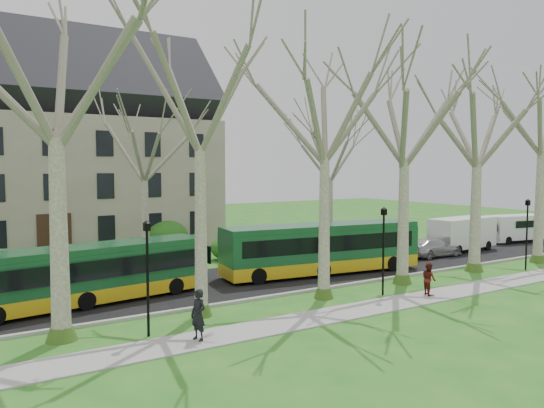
{
  "coord_description": "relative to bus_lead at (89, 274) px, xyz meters",
  "views": [
    {
      "loc": [
        -12.45,
        -20.03,
        6.4
      ],
      "look_at": [
        2.01,
        3.0,
        4.46
      ],
      "focal_mm": 35.0,
      "sensor_mm": 36.0,
      "label": 1
    }
  ],
  "objects": [
    {
      "name": "van_a",
      "position": [
        27.31,
        0.81,
        -0.15
      ],
      "size": [
        5.82,
        2.43,
        2.49
      ],
      "primitive_type": null,
      "rotation": [
        0.0,
        0.0,
        0.06
      ],
      "color": "white",
      "rests_on": "road"
    },
    {
      "name": "ground",
      "position": [
        6.77,
        -4.9,
        -1.45
      ],
      "size": [
        120.0,
        120.0,
        0.0
      ],
      "primitive_type": "plane",
      "color": "#23671D",
      "rests_on": "ground"
    },
    {
      "name": "curb",
      "position": [
        6.77,
        -3.4,
        -1.38
      ],
      "size": [
        80.0,
        0.25,
        0.14
      ],
      "primitive_type": "cube",
      "color": "#A5A39E",
      "rests_on": "ground"
    },
    {
      "name": "van_b",
      "position": [
        35.0,
        1.47,
        -0.26
      ],
      "size": [
        5.45,
        2.89,
        2.26
      ],
      "primitive_type": null,
      "rotation": [
        0.0,
        0.0,
        -0.2
      ],
      "color": "white",
      "rests_on": "road"
    },
    {
      "name": "tree_row_verge",
      "position": [
        6.77,
        -4.6,
        5.55
      ],
      "size": [
        49.0,
        7.0,
        14.0
      ],
      "color": "gray",
      "rests_on": "ground"
    },
    {
      "name": "bus_follow",
      "position": [
        13.34,
        -0.23,
        0.13
      ],
      "size": [
        12.38,
        4.05,
        3.04
      ],
      "primitive_type": null,
      "rotation": [
        0.0,
        0.0,
        -0.13
      ],
      "color": "#154B28",
      "rests_on": "road"
    },
    {
      "name": "hedges",
      "position": [
        2.11,
        9.1,
        -0.45
      ],
      "size": [
        30.6,
        8.6,
        2.0
      ],
      "color": "#194D16",
      "rests_on": "ground"
    },
    {
      "name": "pedestrian_a",
      "position": [
        2.12,
        -7.45,
        -0.46
      ],
      "size": [
        0.63,
        0.79,
        1.87
      ],
      "primitive_type": "imported",
      "rotation": [
        0.0,
        0.0,
        -1.26
      ],
      "color": "black",
      "rests_on": "sidewalk"
    },
    {
      "name": "tree_row_far",
      "position": [
        5.44,
        6.1,
        4.55
      ],
      "size": [
        33.0,
        7.0,
        12.0
      ],
      "color": "gray",
      "rests_on": "ground"
    },
    {
      "name": "pedestrian_b",
      "position": [
        14.58,
        -7.22,
        -0.6
      ],
      "size": [
        0.81,
        0.92,
        1.59
      ],
      "primitive_type": "imported",
      "rotation": [
        0.0,
        0.0,
        1.26
      ],
      "color": "#531813",
      "rests_on": "sidewalk"
    },
    {
      "name": "sidewalk",
      "position": [
        6.77,
        -7.4,
        -1.42
      ],
      "size": [
        70.0,
        2.0,
        0.06
      ],
      "primitive_type": "cube",
      "color": "gray",
      "rests_on": "ground"
    },
    {
      "name": "lamp_row",
      "position": [
        6.77,
        -5.9,
        1.12
      ],
      "size": [
        36.22,
        0.22,
        4.3
      ],
      "color": "black",
      "rests_on": "ground"
    },
    {
      "name": "sedan",
      "position": [
        23.52,
        0.27,
        -0.74
      ],
      "size": [
        4.51,
        1.89,
        1.3
      ],
      "primitive_type": "imported",
      "rotation": [
        0.0,
        0.0,
        1.55
      ],
      "color": "silver",
      "rests_on": "road"
    },
    {
      "name": "road",
      "position": [
        6.77,
        0.6,
        -1.42
      ],
      "size": [
        80.0,
        8.0,
        0.06
      ],
      "primitive_type": "cube",
      "color": "black",
      "rests_on": "ground"
    },
    {
      "name": "building",
      "position": [
        0.77,
        19.1,
        6.61
      ],
      "size": [
        26.5,
        12.2,
        16.0
      ],
      "color": "gray",
      "rests_on": "ground"
    },
    {
      "name": "bus_lead",
      "position": [
        0.0,
        0.0,
        0.0
      ],
      "size": [
        11.37,
        3.84,
        2.79
      ],
      "primitive_type": null,
      "rotation": [
        0.0,
        0.0,
        0.14
      ],
      "color": "#154B28",
      "rests_on": "road"
    }
  ]
}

